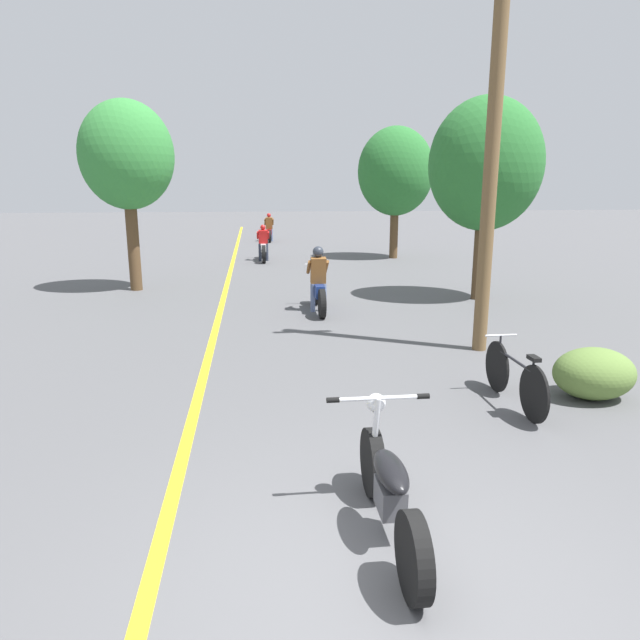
{
  "coord_description": "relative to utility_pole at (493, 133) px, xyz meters",
  "views": [
    {
      "loc": [
        -0.88,
        -3.43,
        2.82
      ],
      "look_at": [
        0.05,
        4.63,
        0.9
      ],
      "focal_mm": 32.0,
      "sensor_mm": 36.0,
      "label": 1
    }
  ],
  "objects": [
    {
      "name": "ground_plane",
      "position": [
        -3.01,
        -5.85,
        -3.65
      ],
      "size": [
        120.0,
        120.0,
        0.0
      ],
      "primitive_type": "plane",
      "color": "#515154"
    },
    {
      "name": "lane_stripe_center",
      "position": [
        -4.71,
        6.78,
        -3.64
      ],
      "size": [
        0.14,
        48.0,
        0.01
      ],
      "primitive_type": "cube",
      "color": "yellow",
      "rests_on": "ground"
    },
    {
      "name": "utility_pole",
      "position": [
        0.0,
        0.0,
        0.0
      ],
      "size": [
        1.1,
        0.24,
        7.11
      ],
      "color": "brown",
      "rests_on": "ground"
    },
    {
      "name": "roadside_tree_right_near",
      "position": [
        1.72,
        4.42,
        -0.36
      ],
      "size": [
        2.77,
        2.49,
        4.9
      ],
      "color": "#513A23",
      "rests_on": "ground"
    },
    {
      "name": "roadside_tree_right_far",
      "position": [
        1.58,
        12.82,
        -0.33
      ],
      "size": [
        2.92,
        2.63,
        5.01
      ],
      "color": "#513A23",
      "rests_on": "ground"
    },
    {
      "name": "roadside_tree_left",
      "position": [
        -7.15,
        6.72,
        -0.1
      ],
      "size": [
        2.45,
        2.21,
        5.0
      ],
      "color": "#513A23",
      "rests_on": "ground"
    },
    {
      "name": "roadside_bush",
      "position": [
        0.62,
        -2.44,
        -3.3
      ],
      "size": [
        1.1,
        0.88,
        0.7
      ],
      "color": "#5B7A38",
      "rests_on": "ground"
    },
    {
      "name": "motorcycle_foreground",
      "position": [
        -2.85,
        -5.18,
        -3.24
      ],
      "size": [
        0.91,
        2.03,
        1.04
      ],
      "color": "black",
      "rests_on": "ground"
    },
    {
      "name": "motorcycle_rider_lead",
      "position": [
        -2.47,
        3.46,
        -3.09
      ],
      "size": [
        0.5,
        2.12,
        1.48
      ],
      "color": "black",
      "rests_on": "ground"
    },
    {
      "name": "motorcycle_rider_mid",
      "position": [
        -3.55,
        12.6,
        -3.13
      ],
      "size": [
        0.5,
        2.2,
        1.36
      ],
      "color": "black",
      "rests_on": "ground"
    },
    {
      "name": "motorcycle_rider_far",
      "position": [
        -3.11,
        20.31,
        -3.12
      ],
      "size": [
        0.5,
        1.98,
        1.42
      ],
      "color": "black",
      "rests_on": "ground"
    },
    {
      "name": "bicycle_parked",
      "position": [
        -0.57,
        -2.57,
        -3.26
      ],
      "size": [
        0.44,
        1.8,
        0.83
      ],
      "color": "black",
      "rests_on": "ground"
    }
  ]
}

